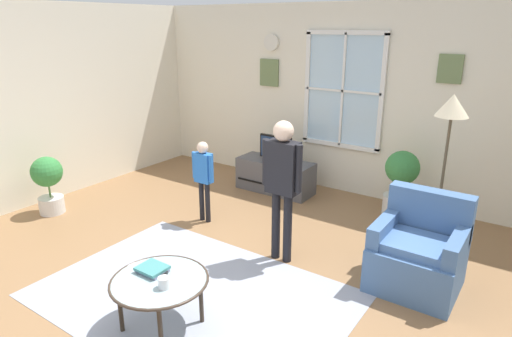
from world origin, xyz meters
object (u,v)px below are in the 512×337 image
Objects in this scene: coffee_table at (160,283)px; potted_plant_by_window at (401,182)px; tv_stand at (275,176)px; person_blue_shirt at (203,172)px; remote_near_books at (165,273)px; cup at (164,283)px; floor_lamp at (450,122)px; potted_plant_corner at (48,181)px; book_stack at (152,269)px; person_black_shirt at (283,176)px; television at (276,148)px; armchair at (418,254)px.

coffee_table is 3.34m from potted_plant_by_window.
person_blue_shirt reaches higher than tv_stand.
cup is at bearing -46.29° from remote_near_books.
floor_lamp is (0.60, -0.69, 0.96)m from potted_plant_by_window.
cup is 3.07m from potted_plant_corner.
book_stack is 2.56× the size of cup.
book_stack is 2.81m from potted_plant_corner.
floor_lamp is (4.33, 1.74, 0.98)m from potted_plant_corner.
television is at bearing 124.10° from person_black_shirt.
cup is at bearing -127.31° from armchair.
tv_stand reaches higher than coffee_table.
person_blue_shirt is (-0.91, 1.68, 0.18)m from book_stack.
tv_stand is 3.15m from book_stack.
floor_lamp is (-0.02, 0.76, 1.09)m from armchair.
book_stack is at bearing 159.23° from coffee_table.
television is at bearing 83.09° from person_blue_shirt.
armchair is 1.33m from floor_lamp.
person_blue_shirt reaches higher than remote_near_books.
cup is at bearing -94.16° from person_black_shirt.
tv_stand is 8.00× the size of remote_near_books.
potted_plant_by_window reaches higher than tv_stand.
remote_near_books is (0.11, 0.03, -0.01)m from book_stack.
cup is 3.08m from floor_lamp.
floor_lamp reaches higher than book_stack.
television reaches higher than tv_stand.
coffee_table is 2.03m from person_blue_shirt.
remote_near_books is at bearing -74.13° from television.
person_blue_shirt is (-1.16, 1.79, 0.16)m from cup.
armchair reaches higher than coffee_table.
remote_near_books is at bearing -100.09° from person_black_shirt.
television is 3.03m from potted_plant_corner.
potted_plant_by_window is at bearing 4.18° from television.
potted_plant_by_window is at bearing 4.09° from tv_stand.
armchair is 1.01× the size of potted_plant_by_window.
potted_plant_by_window is at bearing 73.90° from remote_near_books.
potted_plant_by_window is 0.51× the size of floor_lamp.
cup is at bearing -103.23° from potted_plant_by_window.
tv_stand is 1.78m from potted_plant_by_window.
remote_near_books is at bearing -58.19° from person_blue_shirt.
tv_stand reaches higher than remote_near_books.
remote_near_books is 2.91m from potted_plant_corner.
floor_lamp is (1.37, 2.59, 0.94)m from cup.
television is 3.31m from cup.
tv_stand is at bearing 151.05° from armchair.
television reaches higher than potted_plant_corner.
tv_stand is at bearing 166.63° from floor_lamp.
remote_near_books is (-0.14, 0.14, -0.03)m from cup.
cup is 1.59m from person_black_shirt.
person_blue_shirt reaches higher than potted_plant_by_window.
cup is at bearing -72.56° from tv_stand.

